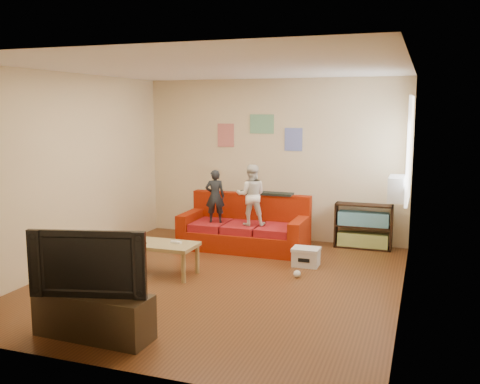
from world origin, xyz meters
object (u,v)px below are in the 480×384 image
(sofa, at_px, (245,230))
(bookshelf, at_px, (363,229))
(child_b, at_px, (251,195))
(child_a, at_px, (215,196))
(coffee_table, at_px, (161,248))
(television, at_px, (91,261))
(tv_stand, at_px, (94,315))
(file_box, at_px, (306,257))

(sofa, distance_m, bookshelf, 1.88)
(sofa, distance_m, child_b, 0.64)
(child_a, xyz_separation_m, coffee_table, (-0.17, -1.53, -0.47))
(bookshelf, xyz_separation_m, television, (-2.09, -4.29, 0.45))
(coffee_table, distance_m, tv_stand, 2.03)
(child_a, bearing_deg, sofa, -177.42)
(sofa, height_order, bookshelf, sofa)
(tv_stand, bearing_deg, bookshelf, 65.96)
(child_b, bearing_deg, sofa, -65.26)
(child_b, distance_m, television, 3.56)
(coffee_table, distance_m, television, 2.06)
(child_b, distance_m, tv_stand, 3.62)
(sofa, height_order, television, television)
(sofa, xyz_separation_m, bookshelf, (1.78, 0.60, 0.03))
(sofa, height_order, coffee_table, sofa)
(television, bearing_deg, sofa, 70.96)
(sofa, bearing_deg, child_a, -159.64)
(child_a, bearing_deg, child_b, 162.22)
(sofa, height_order, tv_stand, sofa)
(television, bearing_deg, file_box, 50.27)
(child_b, height_order, television, child_b)
(child_a, distance_m, file_box, 1.81)
(child_b, bearing_deg, coffee_table, 46.65)
(sofa, relative_size, file_box, 5.19)
(coffee_table, xyz_separation_m, file_box, (1.75, 1.03, -0.24))
(child_a, relative_size, file_box, 2.21)
(child_b, relative_size, bookshelf, 1.06)
(coffee_table, distance_m, file_box, 2.05)
(tv_stand, bearing_deg, sofa, 87.14)
(sofa, bearing_deg, coffee_table, -110.09)
(bookshelf, xyz_separation_m, tv_stand, (-2.09, -4.29, -0.10))
(child_b, distance_m, coffee_table, 1.79)
(child_a, relative_size, bookshelf, 0.95)
(coffee_table, bearing_deg, bookshelf, 43.70)
(television, bearing_deg, child_a, 78.06)
(file_box, bearing_deg, bookshelf, 62.90)
(sofa, bearing_deg, television, -94.78)
(bookshelf, bearing_deg, file_box, -117.10)
(child_b, relative_size, tv_stand, 0.80)
(child_a, distance_m, bookshelf, 2.42)
(child_b, xyz_separation_m, file_box, (0.98, -0.50, -0.76))
(child_b, bearing_deg, television, 65.95)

